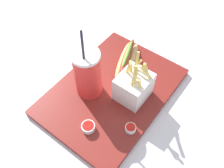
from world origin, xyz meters
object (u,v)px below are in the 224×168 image
Objects in this scene: hot_dog_1 at (127,59)px; ketchup_cup_2 at (88,127)px; soda_cup at (88,73)px; fries_basket at (134,86)px; ketchup_cup_1 at (131,128)px.

hot_dog_1 is 0.28m from ketchup_cup_2.
soda_cup reaches higher than fries_basket.
soda_cup is 1.47× the size of fries_basket.
hot_dog_1 is at bearing -137.01° from fries_basket.
ketchup_cup_1 is at bearing 31.09° from fries_basket.
soda_cup is 0.16m from ketchup_cup_2.
fries_basket is 5.10× the size of ketchup_cup_1.
fries_basket is 4.15× the size of ketchup_cup_2.
fries_basket is (-0.07, 0.12, -0.04)m from soda_cup.
ketchup_cup_1 is at bearing 125.37° from ketchup_cup_2.
ketchup_cup_2 is at bearing 11.64° from hot_dog_1.
ketchup_cup_1 is (0.20, 0.16, -0.01)m from hot_dog_1.
fries_basket is 0.18m from ketchup_cup_2.
fries_basket is at bearing 118.45° from soda_cup.
soda_cup is at bearing -101.67° from ketchup_cup_1.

